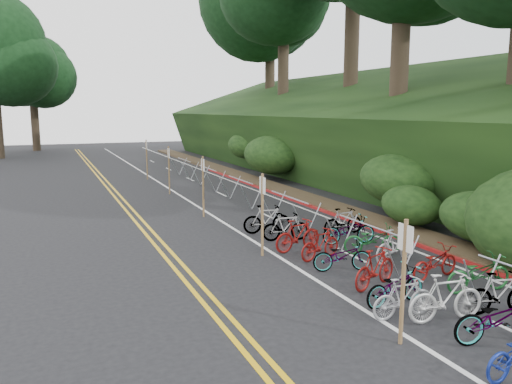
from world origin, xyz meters
TOP-DOWN VIEW (x-y plane):
  - ground at (0.00, 0.00)m, footprint 120.00×120.00m
  - road_markings at (0.63, 10.10)m, footprint 7.47×80.00m
  - red_curb at (5.70, 12.00)m, footprint 0.25×28.00m
  - embankment at (12.96, 19.04)m, footprint 14.30×48.14m
  - bike_racks_rest at (3.00, 13.00)m, footprint 1.14×23.00m
  - signpost_near at (0.69, -1.27)m, footprint 0.08×0.40m
  - signposts_rest at (0.60, 14.00)m, footprint 0.08×18.40m
  - bike_front at (1.50, -0.34)m, footprint 0.48×1.51m
  - bike_valet at (2.93, 1.74)m, footprint 3.20×12.16m

SIDE VIEW (x-z plane):
  - ground at x=0.00m, z-range 0.00..0.00m
  - road_markings at x=0.63m, z-range 0.00..0.01m
  - red_curb at x=5.70m, z-range 0.00..0.10m
  - bike_front at x=1.50m, z-range 0.00..0.90m
  - bike_valet at x=2.93m, z-range -0.05..1.00m
  - bike_racks_rest at x=3.00m, z-range 0.27..1.44m
  - signpost_near at x=0.69m, z-range 0.18..2.58m
  - signposts_rest at x=0.60m, z-range 0.18..2.68m
  - embankment at x=12.96m, z-range -1.99..7.12m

